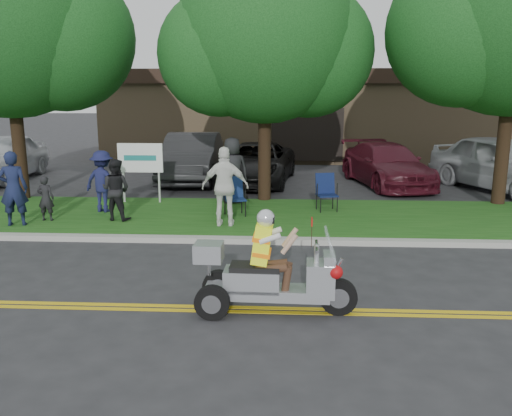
# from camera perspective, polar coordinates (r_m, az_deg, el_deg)

# --- Properties ---
(ground) EXTENTS (120.00, 120.00, 0.00)m
(ground) POSITION_cam_1_polar(r_m,az_deg,el_deg) (8.75, -4.34, -9.28)
(ground) COLOR #28282B
(ground) RESTS_ON ground
(centerline_near) EXTENTS (60.00, 0.10, 0.01)m
(centerline_near) POSITION_cam_1_polar(r_m,az_deg,el_deg) (8.22, -4.87, -10.75)
(centerline_near) COLOR gold
(centerline_near) RESTS_ON ground
(centerline_far) EXTENTS (60.00, 0.10, 0.01)m
(centerline_far) POSITION_cam_1_polar(r_m,az_deg,el_deg) (8.36, -4.72, -10.32)
(centerline_far) COLOR gold
(centerline_far) RESTS_ON ground
(curb) EXTENTS (60.00, 0.25, 0.12)m
(curb) POSITION_cam_1_polar(r_m,az_deg,el_deg) (11.60, -2.41, -3.39)
(curb) COLOR #A8A89E
(curb) RESTS_ON ground
(grass_verge) EXTENTS (60.00, 4.00, 0.10)m
(grass_verge) POSITION_cam_1_polar(r_m,az_deg,el_deg) (13.67, -1.55, -0.92)
(grass_verge) COLOR #184D14
(grass_verge) RESTS_ON ground
(commercial_building) EXTENTS (18.00, 8.20, 4.00)m
(commercial_building) POSITION_cam_1_polar(r_m,az_deg,el_deg) (27.06, 5.12, 9.95)
(commercial_building) COLOR #9E7F5B
(commercial_building) RESTS_ON ground
(tree_left) EXTENTS (6.62, 5.40, 7.78)m
(tree_left) POSITION_cam_1_polar(r_m,az_deg,el_deg) (16.93, -24.44, 16.95)
(tree_left) COLOR #332114
(tree_left) RESTS_ON ground
(tree_mid) EXTENTS (5.88, 4.80, 7.05)m
(tree_mid) POSITION_cam_1_polar(r_m,az_deg,el_deg) (15.33, 1.15, 17.03)
(tree_mid) COLOR #332114
(tree_mid) RESTS_ON ground
(business_sign) EXTENTS (1.25, 0.06, 1.75)m
(business_sign) POSITION_cam_1_polar(r_m,az_deg,el_deg) (15.31, -12.07, 4.84)
(business_sign) COLOR silver
(business_sign) RESTS_ON ground
(trike_scooter) EXTENTS (2.38, 0.80, 1.56)m
(trike_scooter) POSITION_cam_1_polar(r_m,az_deg,el_deg) (7.97, 1.24, -7.28)
(trike_scooter) COLOR black
(trike_scooter) RESTS_ON ground
(lawn_chair_a) EXTENTS (0.60, 0.61, 0.96)m
(lawn_chair_a) POSITION_cam_1_polar(r_m,az_deg,el_deg) (14.22, 7.38, 1.93)
(lawn_chair_a) COLOR black
(lawn_chair_a) RESTS_ON grass_verge
(lawn_chair_b) EXTENTS (0.64, 0.65, 0.96)m
(lawn_chair_b) POSITION_cam_1_polar(r_m,az_deg,el_deg) (13.59, -2.33, 1.52)
(lawn_chair_b) COLOR black
(lawn_chair_b) RESTS_ON grass_verge
(spectator_adult_left) EXTENTS (0.71, 0.54, 1.74)m
(spectator_adult_left) POSITION_cam_1_polar(r_m,az_deg,el_deg) (13.66, -24.18, 1.89)
(spectator_adult_left) COLOR #161E3E
(spectator_adult_left) RESTS_ON grass_verge
(spectator_adult_mid) EXTENTS (0.83, 0.71, 1.49)m
(spectator_adult_mid) POSITION_cam_1_polar(r_m,az_deg,el_deg) (13.43, -14.55, 1.89)
(spectator_adult_mid) COLOR black
(spectator_adult_mid) RESTS_ON grass_verge
(spectator_adult_right) EXTENTS (1.08, 0.47, 1.84)m
(spectator_adult_right) POSITION_cam_1_polar(r_m,az_deg,el_deg) (12.44, -3.26, 2.26)
(spectator_adult_right) COLOR white
(spectator_adult_right) RESTS_ON grass_verge
(spectator_chair_a) EXTENTS (1.14, 0.84, 1.58)m
(spectator_chair_a) POSITION_cam_1_polar(r_m,az_deg,el_deg) (14.42, -15.83, 2.72)
(spectator_chair_a) COLOR #191C48
(spectator_chair_a) RESTS_ON grass_verge
(spectator_chair_b) EXTENTS (1.02, 0.82, 1.82)m
(spectator_chair_b) POSITION_cam_1_polar(r_m,az_deg,el_deg) (14.98, -2.51, 4.00)
(spectator_chair_b) COLOR black
(spectator_chair_b) RESTS_ON grass_verge
(child_left) EXTENTS (0.40, 0.26, 1.09)m
(child_left) POSITION_cam_1_polar(r_m,az_deg,el_deg) (13.92, -21.26, 0.96)
(child_left) COLOR black
(child_left) RESTS_ON grass_verge
(parked_car_far_left) EXTENTS (2.17, 4.84, 1.62)m
(parked_car_far_left) POSITION_cam_1_polar(r_m,az_deg,el_deg) (21.37, -25.18, 4.86)
(parked_car_far_left) COLOR silver
(parked_car_far_left) RESTS_ON ground
(parked_car_left) EXTENTS (1.91, 5.11, 1.67)m
(parked_car_left) POSITION_cam_1_polar(r_m,az_deg,el_deg) (19.20, -6.74, 5.30)
(parked_car_left) COLOR #29292B
(parked_car_left) RESTS_ON ground
(parked_car_mid) EXTENTS (2.82, 5.18, 1.38)m
(parked_car_mid) POSITION_cam_1_polar(r_m,az_deg,el_deg) (18.63, -0.01, 4.71)
(parked_car_mid) COLOR black
(parked_car_mid) RESTS_ON ground
(parked_car_right) EXTENTS (2.95, 5.12, 1.40)m
(parked_car_right) POSITION_cam_1_polar(r_m,az_deg,el_deg) (18.78, 13.59, 4.45)
(parked_car_right) COLOR #4A111D
(parked_car_right) RESTS_ON ground
(parked_car_far_right) EXTENTS (4.02, 5.62, 1.78)m
(parked_car_far_right) POSITION_cam_1_polar(r_m,az_deg,el_deg) (18.91, 24.58, 4.30)
(parked_car_far_right) COLOR #A5A8AC
(parked_car_far_right) RESTS_ON ground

